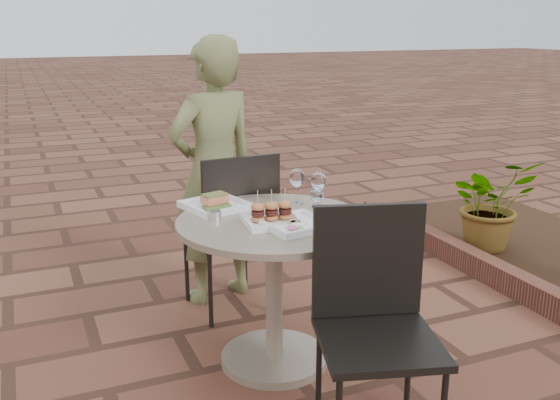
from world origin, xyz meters
name	(u,v)px	position (x,y,z in m)	size (l,w,h in m)	color
ground	(279,354)	(0.00, 0.00, 0.00)	(60.00, 60.00, 0.00)	brown
cafe_table	(274,269)	(-0.04, -0.05, 0.48)	(0.90, 0.90, 0.73)	gray
chair_far	(234,221)	(-0.04, 0.53, 0.55)	(0.47, 0.47, 0.93)	black
chair_near	(373,307)	(0.10, -0.70, 0.55)	(0.54, 0.54, 0.93)	black
diner	(214,173)	(-0.07, 0.79, 0.77)	(0.56, 0.37, 1.54)	#606638
plate_salmon	(215,204)	(-0.24, 0.23, 0.75)	(0.33, 0.33, 0.07)	white
plate_sliders	(272,216)	(-0.08, -0.10, 0.76)	(0.27, 0.27, 0.16)	white
plate_tuna	(295,224)	(0.00, -0.19, 0.75)	(0.30, 0.30, 0.03)	white
wine_glass_right	(317,195)	(0.15, -0.09, 0.84)	(0.06, 0.06, 0.15)	white
wine_glass_mid	(297,179)	(0.16, 0.15, 0.86)	(0.08, 0.08, 0.18)	white
wine_glass_far	(319,182)	(0.23, 0.06, 0.86)	(0.08, 0.08, 0.18)	white
steel_ramekin	(215,215)	(-0.29, 0.05, 0.75)	(0.06, 0.06, 0.04)	silver
cutlery_set	(342,219)	(0.24, -0.17, 0.73)	(0.08, 0.17, 0.00)	silver
planter_curb	(492,271)	(1.60, 0.30, 0.07)	(0.12, 3.00, 0.15)	brown
potted_plant_a	(491,203)	(1.91, 0.70, 0.39)	(0.59, 0.51, 0.65)	#33662D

